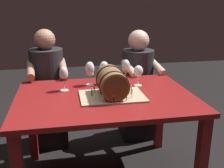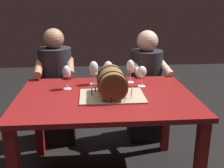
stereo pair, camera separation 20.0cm
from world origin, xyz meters
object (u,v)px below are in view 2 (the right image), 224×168
Objects in this scene: wine_glass_rose at (108,68)px; person_seated_right at (146,91)px; wine_glass_empty at (142,72)px; dining_table at (106,108)px; wine_glass_amber at (130,67)px; wine_glass_red at (67,74)px; person_seated_left at (57,92)px; wine_glass_white at (94,69)px; barrel_cake at (112,84)px.

person_seated_right reaches higher than wine_glass_rose.
wine_glass_rose is at bearing 160.05° from wine_glass_empty.
dining_table is 0.45m from wine_glass_amber.
wine_glass_amber reaches higher than wine_glass_empty.
wine_glass_red is at bearing -161.24° from wine_glass_rose.
person_seated_right is (0.23, 0.40, -0.36)m from wine_glass_amber.
wine_glass_rose is 1.02× the size of wine_glass_red.
wine_glass_rose is 0.74m from person_seated_left.
person_seated_right is (0.92, -0.00, -0.01)m from person_seated_left.
person_seated_right reaches higher than wine_glass_white.
barrel_cake is at bearing -88.89° from wine_glass_rose.
wine_glass_empty is 0.64m from person_seated_right.
dining_table is at bearing -57.04° from person_seated_left.
wine_glass_amber is at bearing -119.44° from person_seated_right.
barrel_cake reaches higher than wine_glass_rose.
wine_glass_empty is (0.27, 0.23, 0.02)m from barrel_cake.
wine_glass_empty is (0.31, 0.18, 0.23)m from dining_table.
wine_glass_empty is 0.88× the size of wine_glass_rose.
wine_glass_amber is 0.99× the size of wine_glass_white.
wine_glass_white is (-0.32, -0.03, 0.00)m from wine_glass_amber.
person_seated_left is at bearing 139.59° from wine_glass_rose.
wine_glass_red is (-0.34, -0.12, -0.01)m from wine_glass_rose.
person_seated_left is 1.02× the size of person_seated_right.
barrel_cake is 2.74× the size of wine_glass_empty.
barrel_cake reaches higher than wine_glass_amber.
barrel_cake is 0.35m from wine_glass_empty.
person_seated_left is at bearing 123.80° from barrel_cake.
wine_glass_amber is 0.14m from wine_glass_empty.
person_seated_left reaches higher than wine_glass_white.
wine_glass_rose is at bearing 91.11° from barrel_cake.
wine_glass_white is at bearing -141.46° from person_seated_right.
wine_glass_amber is 1.03× the size of wine_glass_red.
wine_glass_amber is at bearing 6.46° from wine_glass_rose.
person_seated_right reaches higher than wine_glass_amber.
wine_glass_amber is 0.55m from wine_glass_red.
wine_glass_red is (-0.35, 0.21, 0.03)m from barrel_cake.
wine_glass_red is 0.99m from person_seated_right.
wine_glass_rose is at bearing -40.41° from person_seated_left.
wine_glass_rose is at bearing 18.76° from wine_glass_red.
wine_glass_red is at bearing -73.78° from person_seated_left.
wine_glass_empty is (0.08, -0.12, -0.01)m from wine_glass_amber.
dining_table is at bearing -29.15° from wine_glass_red.
wine_glass_white reaches higher than wine_glass_rose.
person_seated_right is at bearing 61.16° from barrel_cake.
dining_table is 7.67× the size of wine_glass_empty.
person_seated_left is at bearing 180.00° from person_seated_right.
wine_glass_amber is 0.17× the size of person_seated_right.
wine_glass_white is at bearing -49.12° from person_seated_left.
person_seated_right is (0.76, 0.54, -0.35)m from wine_glass_red.
barrel_cake is 0.33m from wine_glass_rose.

